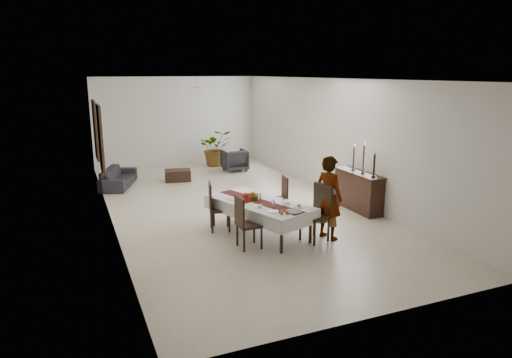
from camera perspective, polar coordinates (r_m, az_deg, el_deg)
The scene contains 88 objects.
floor at distance 11.85m, azimuth -3.05°, elevation -3.27°, with size 6.00×12.00×0.00m, color beige.
ceiling at distance 11.36m, azimuth -3.26°, elevation 12.40°, with size 6.00×12.00×0.02m, color white.
wall_back at distance 17.23m, azimuth -9.89°, elevation 7.18°, with size 6.00×0.02×3.20m, color silver.
wall_front at distance 6.29m, azimuth 15.46°, elevation -3.56°, with size 6.00×0.02×3.20m, color silver.
wall_left at distance 10.89m, azimuth -18.23°, elevation 3.25°, with size 0.02×12.00×3.20m, color silver.
wall_right at distance 12.80m, azimuth 9.66°, elevation 5.14°, with size 0.02×12.00×3.20m, color silver.
dining_table_top at distance 9.58m, azimuth 0.42°, elevation -3.03°, with size 0.94×2.25×0.05m, color black.
table_leg_fl at distance 8.69m, azimuth 3.20°, elevation -7.24°, with size 0.07×0.07×0.66m, color black.
table_leg_fr at distance 9.26m, azimuth 6.82°, elevation -6.00°, with size 0.07×0.07×0.66m, color black.
table_leg_bl at distance 10.22m, azimuth -5.37°, elevation -4.10°, with size 0.07×0.07×0.66m, color black.
table_leg_br at distance 10.71m, azimuth -1.83°, elevation -3.23°, with size 0.07×0.07×0.66m, color black.
tablecloth_top at distance 9.57m, azimuth 0.42°, elevation -2.87°, with size 1.11×2.42×0.01m, color white.
tablecloth_drape_left at distance 9.27m, azimuth -2.09°, elevation -4.31°, with size 0.01×2.42×0.28m, color silver.
tablecloth_drape_right at distance 9.98m, azimuth 2.75°, elevation -3.03°, with size 0.01×2.42×0.28m, color white.
tablecloth_drape_near at distance 8.80m, azimuth 5.76°, elevation -5.33°, with size 1.11×0.01×0.28m, color white.
tablecloth_drape_far at distance 10.50m, azimuth -4.04°, elevation -2.22°, with size 1.11×0.01×0.28m, color white.
table_runner at distance 9.57m, azimuth 0.42°, elevation -2.83°, with size 0.33×2.35×0.00m, color #591C19.
red_pitcher at distance 9.50m, azimuth -1.20°, elevation -2.38°, with size 0.14×0.14×0.19m, color maroon.
pitcher_handle at distance 9.45m, azimuth -1.56°, elevation -2.47°, with size 0.11×0.11×0.02m, color maroon.
wine_glass_near at distance 9.20m, azimuth 3.51°, elevation -3.01°, with size 0.07×0.07×0.16m, color white.
wine_glass_mid at distance 9.13m, azimuth 2.18°, elevation -3.13°, with size 0.07×0.07×0.16m, color silver.
wine_glass_far at distance 9.61m, azimuth 0.44°, elevation -2.27°, with size 0.07×0.07×0.16m, color white.
teacup_right at distance 9.37m, azimuth 4.03°, elevation -3.05°, with size 0.08×0.08×0.06m, color white.
saucer_right at distance 9.37m, azimuth 4.02°, elevation -3.19°, with size 0.14×0.14×0.01m, color white.
teacup_left at distance 9.15m, azimuth 0.51°, elevation -3.42°, with size 0.08×0.08×0.06m, color silver.
saucer_left at distance 9.16m, azimuth 0.51°, elevation -3.55°, with size 0.14×0.14×0.01m, color silver.
plate_near_right at distance 9.21m, azimuth 5.41°, elevation -3.51°, with size 0.23×0.23×0.01m, color white.
bread_near_right at distance 9.20m, azimuth 5.41°, elevation -3.35°, with size 0.08×0.08×0.08m, color tan.
plate_near_left at distance 8.90m, azimuth 2.16°, elevation -4.06°, with size 0.23×0.23×0.01m, color white.
plate_far_left at distance 9.76m, azimuth -2.93°, elevation -2.50°, with size 0.23×0.23×0.01m, color silver.
serving_tray at distance 8.90m, azimuth 4.73°, elevation -4.08°, with size 0.34×0.34×0.02m, color #434348.
jam_jar_a at distance 8.73m, azimuth 3.93°, elevation -4.23°, with size 0.06×0.06×0.07m, color #8C4F14.
jam_jar_b at distance 8.70m, azimuth 3.24°, elevation -4.28°, with size 0.06×0.06×0.07m, color #9B4C16.
jam_jar_c at distance 8.80m, azimuth 3.02°, elevation -4.08°, with size 0.06×0.06×0.07m, color maroon.
fruit_basket at distance 9.76m, azimuth -0.31°, elevation -2.24°, with size 0.28×0.28×0.09m, color brown.
fruit_red at distance 9.77m, azimuth -0.26°, elevation -1.79°, with size 0.08×0.08×0.08m, color maroon.
fruit_green at distance 9.73m, azimuth -0.58°, elevation -1.85°, with size 0.08×0.08×0.08m, color olive.
fruit_yellow at distance 9.70m, azimuth -0.12°, elevation -1.89°, with size 0.08×0.08×0.08m, color yellow.
chair_right_near_seat at distance 9.33m, azimuth 7.34°, elevation -4.67°, with size 0.49×0.49×0.06m, color black.
chair_right_near_leg_fl at distance 9.43m, azimuth 9.03°, elevation -6.27°, with size 0.05×0.05×0.49m, color black.
chair_right_near_leg_fr at distance 9.69m, azimuth 7.26°, elevation -5.68°, with size 0.05×0.05×0.49m, color black.
chair_right_near_leg_bl at distance 9.15m, azimuth 7.33°, elevation -6.83°, with size 0.05×0.05×0.49m, color black.
chair_right_near_leg_br at distance 9.41m, azimuth 5.56°, elevation -6.20°, with size 0.05×0.05×0.49m, color black.
chair_right_near_back at distance 9.39m, azimuth 8.35°, elevation -2.45°, with size 0.49×0.04×0.62m, color black.
chair_right_far_seat at distance 10.81m, azimuth 2.68°, elevation -2.54°, with size 0.41×0.41×0.05m, color black.
chair_right_far_leg_fl at distance 10.77m, azimuth 3.79°, elevation -3.86°, with size 0.04×0.04×0.40m, color black.
chair_right_far_leg_fr at distance 11.07m, azimuth 3.22°, elevation -3.37°, with size 0.04×0.04×0.40m, color black.
chair_right_far_leg_bl at distance 10.67m, azimuth 2.08°, elevation -4.01°, with size 0.04×0.04×0.40m, color black.
chair_right_far_leg_br at distance 10.98m, azimuth 1.56°, elevation -3.51°, with size 0.04×0.04×0.40m, color black.
chair_right_far_back at distance 10.79m, azimuth 3.63°, elevation -1.04°, with size 0.41×0.04×0.52m, color black.
chair_left_near_seat at distance 8.91m, azimuth -0.85°, elevation -5.75°, with size 0.45×0.45×0.05m, color black.
chair_left_near_leg_fl at distance 9.09m, azimuth -2.36°, elevation -7.02°, with size 0.04×0.04×0.44m, color black.
chair_left_near_leg_fr at distance 8.77m, azimuth -1.49°, elevation -7.78°, with size 0.04×0.04×0.44m, color black.
chair_left_near_leg_bl at distance 9.22m, azimuth -0.23°, elevation -6.71°, with size 0.04×0.04×0.44m, color black.
chair_left_near_leg_br at distance 8.91m, azimuth 0.70°, elevation -7.45°, with size 0.04×0.04×0.44m, color black.
chair_left_near_back at distance 8.74m, azimuth -2.09°, elevation -4.04°, with size 0.45×0.04×0.57m, color black.
chair_left_far_seat at distance 9.91m, azimuth -4.53°, elevation -3.79°, with size 0.45×0.45×0.05m, color black.
chair_left_far_leg_fl at distance 10.15m, azimuth -5.63°, elevation -4.87°, with size 0.04×0.04×0.44m, color black.
chair_left_far_leg_fr at distance 9.80m, azimuth -5.49°, elevation -5.54°, with size 0.04×0.04×0.44m, color black.
chair_left_far_leg_bl at distance 10.17m, azimuth -3.56°, elevation -4.78°, with size 0.04×0.04×0.44m, color black.
chair_left_far_leg_br at distance 9.83m, azimuth -3.34°, elevation -5.44°, with size 0.04×0.04×0.44m, color black.
chair_left_far_back at distance 9.81m, azimuth -5.75°, elevation -2.14°, with size 0.45×0.04×0.57m, color black.
woman at distance 9.41m, azimuth 9.11°, elevation -2.32°, with size 0.63×0.42×1.74m, color gray.
sideboard_body at distance 11.61m, azimuth 12.66°, elevation -1.56°, with size 0.41×1.54×0.93m, color black.
sideboard_top at distance 11.50m, azimuth 12.78°, elevation 0.75°, with size 0.45×1.60×0.03m, color black.
candlestick_near_base at distance 11.05m, azimuth 14.47°, elevation 0.31°, with size 0.10×0.10×0.03m, color black.
candlestick_near_shaft at distance 11.00m, azimuth 14.55°, elevation 1.70°, with size 0.05×0.05×0.51m, color black.
candlestick_near_candle at distance 10.94m, azimuth 14.64°, elevation 3.23°, with size 0.04×0.04×0.08m, color silver.
candlestick_mid_base at distance 11.37m, azimuth 13.23°, elevation 0.74°, with size 0.10×0.10×0.03m, color black.
candlestick_mid_shaft at distance 11.30m, azimuth 13.33°, elevation 2.47°, with size 0.05×0.05×0.67m, color black.
candlestick_mid_candle at distance 11.24m, azimuth 13.43°, elevation 4.35°, with size 0.04×0.04×0.08m, color white.
candlestick_far_base at distance 11.70m, azimuth 12.06°, elevation 1.15°, with size 0.10×0.10×0.03m, color black.
candlestick_far_shaft at distance 11.64m, azimuth 12.14°, elevation 2.59°, with size 0.05×0.05×0.57m, color black.
candlestick_far_candle at distance 11.59m, azimuth 12.21°, elevation 4.16°, with size 0.04×0.04×0.08m, color white.
sofa at distance 14.32m, azimuth -16.83°, elevation 0.22°, with size 1.89×0.74×0.55m, color #2A272C.
armchair at distance 15.89m, azimuth -2.69°, elevation 2.37°, with size 0.79×0.81×0.74m, color #2C292E.
coffee_table at distance 14.60m, azimuth -9.75°, elevation 0.45°, with size 0.80×0.53×0.35m, color black.
potted_plant at distance 16.76m, azimuth -5.07°, elevation 3.92°, with size 1.19×1.03×1.32m, color #295923.
mirror_frame_near at distance 13.06m, azimuth -18.86°, elevation 4.77°, with size 0.06×1.05×1.85m, color black.
mirror_glass_near at distance 13.06m, azimuth -18.71°, elevation 4.79°, with size 0.01×0.90×1.70m, color silver.
mirror_frame_far at distance 15.14m, azimuth -19.45°, elevation 5.81°, with size 0.06×1.05×1.85m, color black.
mirror_glass_far at distance 15.14m, azimuth -19.31°, elevation 5.82°, with size 0.01×0.90×1.70m, color silver.
fan_rod at distance 14.23m, azimuth -7.36°, elevation 12.08°, with size 0.04×0.04×0.20m, color white.
fan_hub at distance 14.23m, azimuth -7.34°, elevation 11.28°, with size 0.16×0.16×0.08m, color white.
fan_blade_n at distance 14.57m, azimuth -7.71°, elevation 11.31°, with size 0.10×0.55×0.01m, color silver.
fan_blade_s at distance 13.90m, azimuth -6.95°, elevation 11.24°, with size 0.10×0.55×0.01m, color silver.
fan_blade_e at distance 14.33m, azimuth -5.96°, elevation 11.33°, with size 0.55×0.10×0.01m, color silver.
fan_blade_w at distance 14.14m, azimuth -8.73°, elevation 11.22°, with size 0.55×0.10×0.01m, color white.
Camera 1 is at (-3.78, -10.71, 3.37)m, focal length 32.00 mm.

